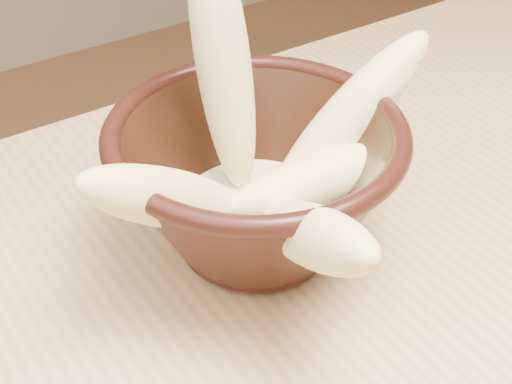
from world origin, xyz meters
The scene contains 7 objects.
bowl centered at (-0.08, 0.14, 0.82)m, with size 0.21×0.21×0.11m.
milk_puddle centered at (-0.08, 0.14, 0.79)m, with size 0.12×0.12×0.02m, color beige.
banana_upright centered at (-0.08, 0.19, 0.89)m, with size 0.04×0.04×0.20m, color #E5D887.
banana_left centered at (-0.15, 0.13, 0.84)m, with size 0.04×0.04×0.15m, color #E5D887.
banana_right centered at (0.00, 0.14, 0.84)m, with size 0.04×0.04×0.16m, color #E5D887.
banana_across centered at (-0.05, 0.12, 0.82)m, with size 0.04×0.04×0.14m, color #E5D887.
banana_front centered at (-0.10, 0.05, 0.84)m, with size 0.04×0.04×0.17m, color #E5D887.
Camera 1 is at (-0.30, -0.19, 1.12)m, focal length 50.00 mm.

